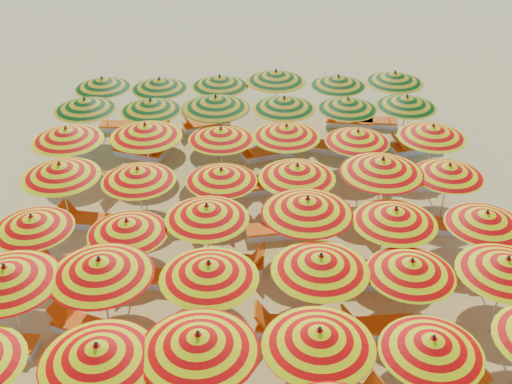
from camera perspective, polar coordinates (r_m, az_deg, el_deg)
ground at (r=17.43m, az=0.06°, el=-5.33°), size 120.00×120.00×0.00m
umbrella_7 at (r=12.19m, az=-13.90°, el=-13.74°), size 2.69×2.69×2.34m
umbrella_8 at (r=12.01m, az=-5.14°, el=-13.16°), size 3.01×3.01×2.40m
umbrella_9 at (r=12.22m, az=5.63°, el=-12.76°), size 2.54×2.54×2.30m
umbrella_10 at (r=12.71m, az=15.41°, el=-12.96°), size 2.30×2.30×2.11m
umbrella_12 at (r=14.36m, az=-21.34°, el=-6.84°), size 2.49×2.49×2.39m
umbrella_13 at (r=13.95m, az=-13.71°, el=-6.49°), size 2.92×2.92×2.41m
umbrella_14 at (r=13.69m, az=-4.21°, el=-6.94°), size 2.83×2.83×2.28m
umbrella_15 at (r=13.91m, az=5.77°, el=-6.28°), size 2.43×2.43×2.28m
umbrella_16 at (r=14.39m, az=13.65°, el=-6.49°), size 2.29×2.29×2.10m
umbrella_17 at (r=14.84m, az=21.38°, el=-6.10°), size 2.67×2.67×2.23m
umbrella_18 at (r=16.27m, az=-19.27°, el=-2.56°), size 2.56×2.56×2.08m
umbrella_19 at (r=15.54m, az=-11.38°, el=-3.03°), size 2.43×2.43×2.06m
umbrella_20 at (r=15.59m, az=-4.40°, el=-1.77°), size 2.16×2.16×2.20m
umbrella_21 at (r=15.50m, az=4.58°, el=-1.21°), size 2.35×2.35×2.40m
umbrella_22 at (r=15.76m, az=12.27°, el=-2.05°), size 2.57×2.57×2.20m
umbrella_23 at (r=16.47m, az=19.77°, el=-2.21°), size 2.57×2.57×2.08m
umbrella_24 at (r=17.93m, az=-17.02°, el=1.88°), size 2.38×2.38×2.25m
umbrella_25 at (r=17.43m, az=-10.45°, el=1.55°), size 2.23×2.23×2.14m
umbrella_26 at (r=17.27m, az=-3.09°, el=1.53°), size 2.10×2.10×2.07m
umbrella_27 at (r=17.18m, az=3.68°, el=1.85°), size 2.52×2.52×2.22m
umbrella_28 at (r=17.40m, az=11.18°, el=2.30°), size 2.94×2.94×2.40m
umbrella_29 at (r=18.24m, az=16.77°, el=1.88°), size 2.39×2.39×2.06m
umbrella_30 at (r=19.77m, az=-16.49°, el=4.96°), size 2.43×2.43×2.26m
umbrella_31 at (r=19.35m, az=-9.80°, el=5.42°), size 2.74×2.74×2.31m
umbrella_32 at (r=19.28m, az=-3.13°, el=5.18°), size 2.15×2.15×2.11m
umbrella_33 at (r=19.30m, az=2.72°, el=5.43°), size 2.65×2.65×2.18m
umbrella_34 at (r=19.45m, az=9.02°, el=4.93°), size 2.56×2.56×2.07m
umbrella_35 at (r=19.96m, az=15.42°, el=5.22°), size 2.29×2.29×2.19m
umbrella_36 at (r=21.74m, az=-14.95°, el=7.56°), size 2.46×2.46×2.18m
umbrella_37 at (r=21.32m, az=-9.33°, el=7.63°), size 2.39×2.39×2.14m
umbrella_38 at (r=20.83m, az=-3.60°, el=7.97°), size 2.66×2.66×2.35m
umbrella_39 at (r=21.06m, az=2.52°, el=7.91°), size 2.27×2.27×2.21m
umbrella_40 at (r=21.47m, az=8.15°, el=7.77°), size 2.48×2.48×2.08m
umbrella_41 at (r=21.90m, az=13.23°, el=7.84°), size 2.38×2.38×2.12m
umbrella_42 at (r=23.43m, az=-13.49°, el=9.41°), size 2.40×2.40×2.11m
umbrella_43 at (r=22.99m, az=-8.58°, el=9.50°), size 2.63×2.63×2.11m
umbrella_44 at (r=22.91m, az=-3.23°, el=9.81°), size 2.34×2.34×2.14m
umbrella_45 at (r=23.02m, az=1.78°, el=10.27°), size 2.55×2.55×2.27m
umbrella_46 at (r=23.19m, az=7.33°, el=9.77°), size 2.05×2.05×2.09m
umbrella_47 at (r=23.54m, az=12.22°, el=9.94°), size 2.46×2.46×2.22m
lounger_9 at (r=15.53m, az=-14.80°, el=-11.56°), size 1.82×1.21×0.69m
lounger_10 at (r=15.08m, az=3.08°, el=-11.86°), size 1.78×0.73×0.69m
lounger_11 at (r=15.29m, az=10.69°, el=-11.76°), size 1.76×0.68×0.69m
lounger_12 at (r=17.21m, az=-16.54°, el=-6.86°), size 1.83×1.11×0.69m
lounger_13 at (r=16.53m, az=-9.00°, el=-7.58°), size 1.79×0.80×0.69m
lounger_14 at (r=16.80m, az=-2.07°, el=-6.36°), size 1.79×0.79×0.69m
lounger_15 at (r=16.55m, az=10.02°, el=-7.63°), size 1.76×0.68×0.69m
lounger_16 at (r=17.54m, az=20.76°, el=-6.93°), size 1.74×0.61×0.69m
lounger_17 at (r=18.95m, az=-14.53°, el=-2.47°), size 1.81×0.89×0.69m
lounger_18 at (r=18.36m, az=-4.50°, el=-2.63°), size 1.77×0.71×0.69m
lounger_19 at (r=17.97m, az=1.94°, el=-3.42°), size 1.79×0.79×0.69m
lounger_20 at (r=18.70m, az=11.95°, el=-2.60°), size 1.83×1.12×0.69m
lounger_21 at (r=18.82m, az=14.38°, el=-2.72°), size 1.82×0.96×0.69m
lounger_22 at (r=20.46m, az=-10.92°, el=0.83°), size 1.82×1.25×0.69m
lounger_23 at (r=20.15m, az=-1.29°, el=0.96°), size 1.81×0.88×0.69m
lounger_24 at (r=19.92m, az=0.93°, el=0.55°), size 1.81×0.87×0.69m
lounger_25 at (r=20.62m, az=13.14°, el=0.82°), size 1.78×0.73×0.69m
lounger_26 at (r=22.14m, az=-10.25°, el=3.50°), size 1.83×1.13×0.69m
lounger_27 at (r=21.77m, az=0.85°, el=3.52°), size 1.83×1.10×0.69m
lounger_28 at (r=22.27m, az=6.24°, el=4.03°), size 1.83×1.16×0.69m
lounger_29 at (r=22.77m, az=13.93°, el=3.88°), size 1.82×0.95×0.69m
lounger_30 at (r=24.02m, az=-11.57°, el=5.75°), size 1.76×0.68×0.69m
lounger_31 at (r=23.58m, az=-9.51°, el=5.46°), size 1.82×0.97×0.69m
lounger_32 at (r=23.73m, az=-4.55°, el=6.00°), size 1.83×1.09×0.69m
lounger_33 at (r=24.10m, az=8.19°, el=6.19°), size 1.81×0.88×0.69m
lounger_34 at (r=24.23m, az=10.30°, el=6.14°), size 1.80×0.83×0.69m
beachgoer_b at (r=18.59m, az=-5.02°, el=0.14°), size 0.79×0.63×1.55m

